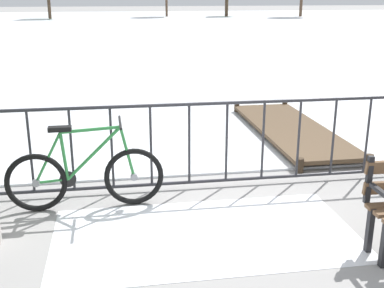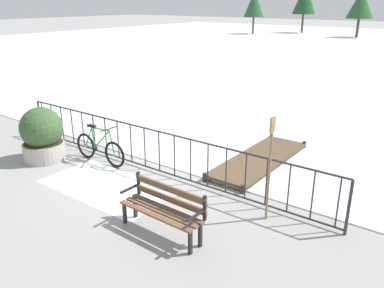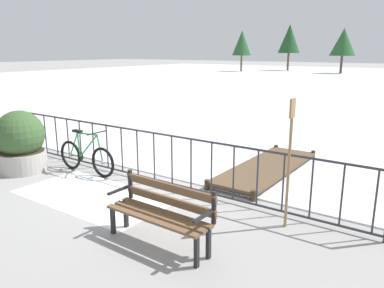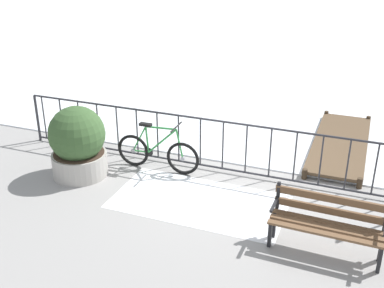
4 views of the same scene
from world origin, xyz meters
name	(u,v)px [view 2 (image 2 of 4)]	position (x,y,z in m)	size (l,w,h in m)	color
ground_plane	(153,171)	(0.00, 0.00, 0.00)	(160.00, 160.00, 0.00)	gray
snow_patch	(107,186)	(-0.26, -1.20, 0.00)	(2.97, 1.57, 0.01)	white
railing_fence	(152,150)	(0.00, 0.00, 0.56)	(9.06, 0.06, 1.07)	#2D2D33
bicycle_near_railing	(100,149)	(-1.43, -0.36, 0.37)	(1.71, 0.52, 0.97)	black
park_bench	(164,206)	(1.92, -1.81, 0.51)	(1.61, 0.52, 0.89)	brown
planter_with_shrub	(42,135)	(-2.73, -1.07, 0.66)	(1.05, 1.05, 1.37)	#ADA8A0
oar_upright	(270,163)	(3.15, -0.34, 1.14)	(0.04, 0.16, 1.98)	#937047
wooden_dock	(259,159)	(1.80, 1.99, 0.12)	(1.10, 3.47, 0.20)	brown
tree_far_west	(361,4)	(-6.35, 40.37, 3.51)	(2.83, 2.83, 5.04)	brown
tree_extra	(254,4)	(-17.86, 37.86, 3.47)	(2.39, 2.39, 4.99)	brown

